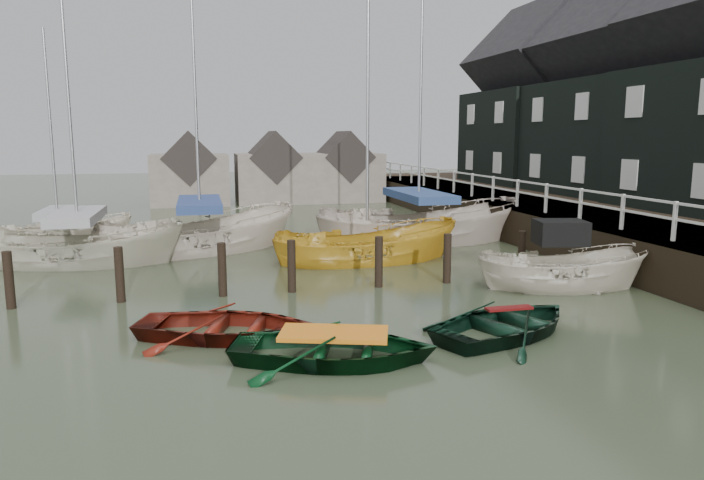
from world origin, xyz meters
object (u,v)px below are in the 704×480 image
object	(u,v)px
sailboat_a	(80,262)
motorboat	(561,286)
sailboat_b	(201,249)
rowboat_green	(334,361)
rowboat_dkgreen	(508,334)
sailboat_d	(418,240)
rowboat_red	(227,337)
sailboat_e	(60,244)
sailboat_c	(367,260)

from	to	relation	value
sailboat_a	motorboat	bearing A→B (deg)	-106.76
sailboat_b	rowboat_green	bearing A→B (deg)	169.79
rowboat_dkgreen	sailboat_d	bearing A→B (deg)	-34.80
sailboat_b	sailboat_a	bearing A→B (deg)	88.78
rowboat_red	motorboat	size ratio (longest dim) A/B	0.76
rowboat_green	sailboat_b	bearing A→B (deg)	28.87
rowboat_dkgreen	sailboat_d	xyz separation A→B (m)	(2.09, 11.40, 0.06)
rowboat_green	sailboat_d	size ratio (longest dim) A/B	0.29
sailboat_b	sailboat_d	bearing A→B (deg)	-110.93
sailboat_e	sailboat_c	bearing A→B (deg)	-129.17
sailboat_d	sailboat_c	bearing A→B (deg)	143.30
sailboat_e	rowboat_green	bearing A→B (deg)	-164.00
rowboat_green	sailboat_e	distance (m)	16.33
rowboat_dkgreen	sailboat_b	size ratio (longest dim) A/B	0.31
rowboat_red	motorboat	bearing A→B (deg)	-59.31
sailboat_a	sailboat_b	world-z (taller)	sailboat_a
rowboat_green	motorboat	world-z (taller)	motorboat
sailboat_d	sailboat_a	bearing A→B (deg)	102.68
sailboat_c	rowboat_red	bearing A→B (deg)	142.29
sailboat_c	sailboat_b	bearing A→B (deg)	56.68
sailboat_a	rowboat_green	bearing A→B (deg)	-139.84
rowboat_green	sailboat_c	size ratio (longest dim) A/B	0.34
rowboat_dkgreen	rowboat_red	bearing A→B (deg)	53.54
rowboat_green	rowboat_dkgreen	bearing A→B (deg)	-61.88
rowboat_red	sailboat_a	xyz separation A→B (m)	(-4.29, 8.79, 0.06)
sailboat_c	sailboat_a	bearing A→B (deg)	76.28
sailboat_b	sailboat_c	size ratio (longest dim) A/B	1.04
rowboat_green	sailboat_a	world-z (taller)	sailboat_a
rowboat_dkgreen	sailboat_c	xyz separation A→B (m)	(-0.83, 8.25, 0.01)
rowboat_red	sailboat_c	bearing A→B (deg)	-16.75
rowboat_green	sailboat_e	world-z (taller)	sailboat_e
rowboat_green	sailboat_a	bearing A→B (deg)	47.94
sailboat_a	sailboat_b	xyz separation A→B (m)	(3.84, 1.38, -0.00)
motorboat	sailboat_a	bearing A→B (deg)	75.12
rowboat_dkgreen	motorboat	world-z (taller)	motorboat
rowboat_red	sailboat_c	world-z (taller)	sailboat_c
sailboat_a	sailboat_d	xyz separation A→B (m)	(12.10, 1.39, -0.00)
sailboat_c	sailboat_e	size ratio (longest dim) A/B	1.26
rowboat_dkgreen	motorboat	bearing A→B (deg)	-69.71
rowboat_dkgreen	sailboat_b	bearing A→B (deg)	4.03
rowboat_red	sailboat_e	bearing A→B (deg)	42.24
sailboat_a	sailboat_b	bearing A→B (deg)	-59.92
rowboat_red	sailboat_a	bearing A→B (deg)	44.08
rowboat_dkgreen	sailboat_e	distance (m)	17.89
sailboat_e	sailboat_d	bearing A→B (deg)	-111.51
rowboat_red	rowboat_green	xyz separation A→B (m)	(1.86, -1.91, 0.00)
motorboat	sailboat_b	xyz separation A→B (m)	(-9.44, 8.16, -0.03)
rowboat_dkgreen	sailboat_a	size ratio (longest dim) A/B	0.30
sailboat_b	motorboat	bearing A→B (deg)	-151.86
sailboat_b	rowboat_red	bearing A→B (deg)	161.51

